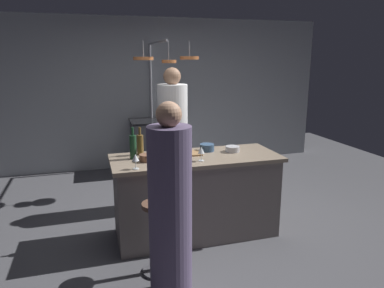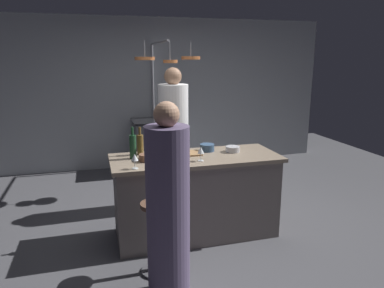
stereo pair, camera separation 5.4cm
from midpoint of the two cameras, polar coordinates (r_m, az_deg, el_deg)
ground_plane at (r=4.18m, az=0.21°, el=-13.93°), size 9.00×9.00×0.00m
back_wall at (r=6.52m, az=-6.98°, el=7.90°), size 6.40×0.16×2.60m
kitchen_island at (r=3.99m, az=0.22°, el=-8.15°), size 1.80×0.72×0.90m
stove_range at (r=6.27m, az=-6.16°, el=-0.21°), size 0.80×0.64×0.89m
chef at (r=4.67m, az=-3.37°, el=0.02°), size 0.38×0.38×1.81m
bar_stool_left at (r=3.36m, az=-6.03°, el=-14.07°), size 0.28×0.28×0.68m
guest_left at (r=2.87m, az=-4.01°, el=-10.66°), size 0.34×0.34×1.62m
overhead_pot_rack at (r=5.56m, az=-5.30°, el=11.12°), size 0.92×1.40×2.17m
cutting_board at (r=3.92m, az=-1.37°, el=-1.54°), size 0.32×0.22×0.02m
pepper_mill at (r=3.54m, az=-1.08°, el=-1.57°), size 0.05×0.05×0.21m
wine_bottle_green at (r=3.77m, az=-9.71°, el=-0.40°), size 0.07×0.07×0.33m
wine_bottle_amber at (r=3.93m, az=-8.59°, el=-0.04°), size 0.07×0.07×0.30m
wine_bottle_white at (r=3.79m, az=-6.03°, el=-0.47°), size 0.07×0.07×0.30m
wine_glass_by_chef at (r=3.43m, az=-9.38°, el=-2.24°), size 0.07×0.07×0.15m
wine_glass_near_left_guest at (r=3.65m, az=1.08°, el=-1.10°), size 0.07×0.07×0.15m
mixing_bowl_blue at (r=4.06m, az=2.01°, el=-0.56°), size 0.16×0.16×0.08m
mixing_bowl_wooden at (r=3.69m, az=-7.60°, el=-2.17°), size 0.15×0.15×0.07m
mixing_bowl_steel at (r=4.05m, az=6.05°, el=-0.78°), size 0.16×0.16×0.06m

